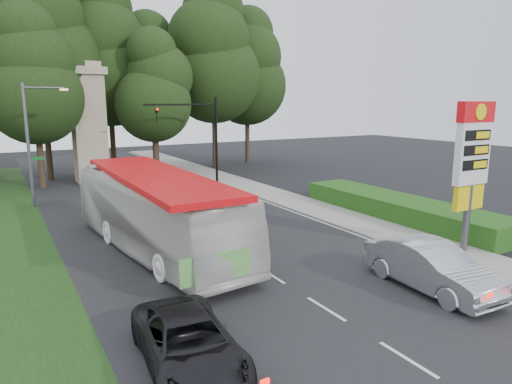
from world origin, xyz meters
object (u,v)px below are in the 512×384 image
sedan_silver (431,267)px  suv_charcoal (188,343)px  traffic_signal_mast (201,128)px  transit_bus (156,213)px  gas_station_pylon (472,157)px  streetlight_signs (31,139)px  monument (89,122)px

sedan_silver → suv_charcoal: bearing=-175.8°
traffic_signal_mast → transit_bus: (-8.67, -14.82, -2.84)m
gas_station_pylon → traffic_signal_mast: 22.29m
traffic_signal_mast → streetlight_signs: streetlight_signs is taller
streetlight_signs → sedan_silver: streetlight_signs is taller
traffic_signal_mast → transit_bus: size_ratio=0.55×
gas_station_pylon → sedan_silver: bearing=-156.7°
traffic_signal_mast → suv_charcoal: size_ratio=1.45×
monument → transit_bus: bearing=-92.7°
gas_station_pylon → suv_charcoal: (-14.42, -2.35, -3.76)m
sedan_silver → transit_bus: bearing=131.1°
monument → transit_bus: 21.10m
traffic_signal_mast → sedan_silver: bearing=-93.1°
transit_bus → sedan_silver: 11.88m
monument → sedan_silver: (6.39, -30.08, -4.22)m
gas_station_pylon → streetlight_signs: size_ratio=0.86×
suv_charcoal → gas_station_pylon: bearing=15.1°
gas_station_pylon → sedan_silver: size_ratio=1.28×
streetlight_signs → transit_bus: (4.00, -12.83, -2.60)m
traffic_signal_mast → suv_charcoal: bearing=-114.1°
gas_station_pylon → suv_charcoal: 15.09m
gas_station_pylon → traffic_signal_mast: traffic_signal_mast is taller
traffic_signal_mast → transit_bus: 17.40m
gas_station_pylon → traffic_signal_mast: bearing=99.1°
monument → suv_charcoal: size_ratio=2.03×
traffic_signal_mast → monument: monument is taller
traffic_signal_mast → monument: bearing=142.0°
gas_station_pylon → monument: size_ratio=0.68×
streetlight_signs → monument: bearing=58.0°
sedan_silver → streetlight_signs: bearing=119.9°
transit_bus → sedan_silver: transit_bus is taller
traffic_signal_mast → transit_bus: bearing=-120.3°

